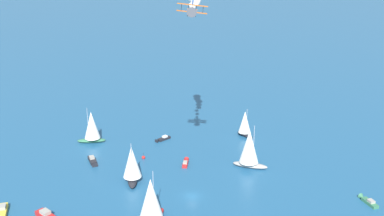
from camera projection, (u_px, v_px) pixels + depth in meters
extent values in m
plane|color=#1E517A|center=(192.00, 196.00, 120.04)|extent=(2000.00, 2000.00, 0.00)
cube|color=black|center=(92.00, 160.00, 140.30)|extent=(4.71, 5.75, 0.91)
cone|color=black|center=(95.00, 165.00, 137.26)|extent=(2.33, 2.23, 1.83)
cube|color=gray|center=(92.00, 157.00, 140.42)|extent=(2.33, 2.47, 0.68)
cube|color=black|center=(164.00, 139.00, 157.28)|extent=(5.07, 2.57, 0.77)
cone|color=black|center=(158.00, 141.00, 155.30)|extent=(1.55, 1.78, 1.55)
cube|color=silver|center=(165.00, 137.00, 157.31)|extent=(1.93, 1.58, 0.58)
cube|color=#33704C|center=(370.00, 203.00, 116.02)|extent=(4.50, 4.95, 0.81)
cone|color=#33704C|center=(362.00, 197.00, 118.83)|extent=(2.08, 2.04, 1.63)
cube|color=gray|center=(371.00, 201.00, 115.45)|extent=(2.14, 2.20, 0.61)
cylinder|color=#B2B2B7|center=(153.00, 193.00, 107.23)|extent=(0.14, 0.14, 11.57)
cone|color=white|center=(151.00, 198.00, 106.33)|extent=(6.22, 6.22, 9.83)
ellipsoid|color=#33704C|center=(91.00, 140.00, 154.95)|extent=(7.99, 9.31, 1.35)
cylinder|color=#B2B2B7|center=(88.00, 124.00, 152.92)|extent=(0.14, 0.14, 11.09)
cone|color=white|center=(92.00, 125.00, 153.19)|extent=(7.44, 7.44, 9.43)
cube|color=gold|center=(2.00, 211.00, 112.04)|extent=(5.93, 6.27, 1.05)
cube|color=gray|center=(2.00, 207.00, 112.20)|extent=(2.78, 2.82, 0.79)
ellipsoid|color=black|center=(133.00, 180.00, 127.35)|extent=(9.04, 7.90, 1.32)
cylinder|color=#B2B2B7|center=(132.00, 162.00, 124.75)|extent=(0.14, 0.14, 10.84)
cone|color=white|center=(132.00, 162.00, 126.04)|extent=(7.28, 7.28, 9.21)
cube|color=#B21E1E|center=(47.00, 216.00, 109.71)|extent=(3.24, 7.30, 1.13)
cube|color=gray|center=(45.00, 212.00, 109.72)|extent=(2.14, 2.70, 0.85)
ellipsoid|color=black|center=(245.00, 135.00, 160.42)|extent=(5.38, 8.20, 1.12)
cylinder|color=#B2B2B7|center=(247.00, 121.00, 158.31)|extent=(0.14, 0.14, 9.19)
cone|color=white|center=(245.00, 122.00, 159.25)|extent=(5.83, 5.83, 7.81)
ellipsoid|color=#9E9993|center=(250.00, 165.00, 136.39)|extent=(5.43, 10.94, 1.48)
cylinder|color=#B2B2B7|center=(254.00, 145.00, 134.00)|extent=(0.14, 0.14, 12.12)
cone|color=white|center=(249.00, 146.00, 134.59)|extent=(7.04, 7.04, 10.31)
cube|color=#B21E1E|center=(185.00, 164.00, 138.04)|extent=(4.92, 3.53, 0.76)
cone|color=#B21E1E|center=(186.00, 160.00, 140.79)|extent=(1.78, 1.91, 1.52)
cube|color=gray|center=(185.00, 162.00, 137.49)|extent=(2.04, 1.84, 0.57)
sphere|color=red|center=(143.00, 157.00, 142.44)|extent=(1.10, 1.10, 1.10)
cylinder|color=black|center=(143.00, 154.00, 142.11)|extent=(0.08, 0.08, 1.00)
cylinder|color=orange|center=(192.00, 11.00, 104.59)|extent=(5.98, 4.17, 0.99)
cylinder|color=black|center=(192.00, 12.00, 101.84)|extent=(1.09, 1.26, 1.11)
cylinder|color=#4C4C51|center=(192.00, 12.00, 101.44)|extent=(1.36, 2.19, 2.53)
cube|color=orange|center=(192.00, 12.00, 104.39)|extent=(4.83, 6.81, 0.88)
cube|color=orange|center=(193.00, 5.00, 103.88)|extent=(4.83, 6.81, 0.88)
cylinder|color=black|center=(203.00, 10.00, 104.16)|extent=(0.23, 0.28, 1.62)
cylinder|color=black|center=(196.00, 9.00, 104.14)|extent=(0.23, 0.28, 1.62)
cylinder|color=black|center=(188.00, 8.00, 104.12)|extent=(0.23, 0.28, 1.62)
cylinder|color=black|center=(181.00, 7.00, 104.10)|extent=(0.23, 0.28, 1.62)
cube|color=orange|center=(193.00, 7.00, 107.12)|extent=(1.06, 0.76, 1.20)
cube|color=orange|center=(192.00, 9.00, 107.29)|extent=(2.06, 2.60, 0.34)
cylinder|color=black|center=(195.00, 16.00, 104.16)|extent=(0.61, 0.47, 0.61)
cylinder|color=black|center=(188.00, 15.00, 104.14)|extent=(0.61, 0.47, 0.61)
cylinder|color=#262628|center=(193.00, 3.00, 103.73)|extent=(0.16, 0.19, 0.90)
cylinder|color=#1E4CB2|center=(193.00, 3.00, 103.73)|extent=(0.22, 0.25, 0.79)
cylinder|color=#1E4CB2|center=(192.00, 3.00, 103.73)|extent=(0.22, 0.25, 0.79)
cube|color=#1E4CB2|center=(193.00, 0.00, 103.53)|extent=(0.37, 0.44, 0.55)
ellipsoid|color=silver|center=(192.00, 8.00, 109.56)|extent=(2.37, 2.14, 1.14)
ellipsoid|color=silver|center=(193.00, 7.00, 113.45)|extent=(2.96, 2.69, 1.46)
ellipsoid|color=silver|center=(192.00, 5.00, 117.29)|extent=(2.88, 2.78, 1.68)
ellipsoid|color=silver|center=(195.00, 4.00, 121.11)|extent=(3.96, 3.70, 2.11)
ellipsoid|color=silver|center=(196.00, 2.00, 124.97)|extent=(4.49, 4.28, 2.52)
ellipsoid|color=silver|center=(196.00, 0.00, 128.71)|extent=(5.22, 4.96, 2.91)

